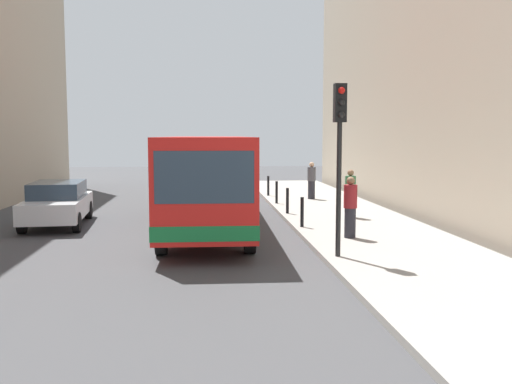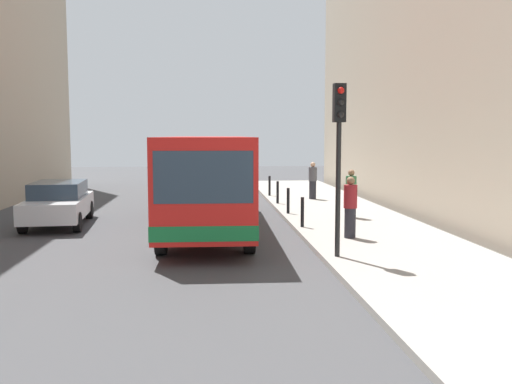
{
  "view_description": "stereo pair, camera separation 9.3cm",
  "coord_description": "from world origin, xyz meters",
  "px_view_note": "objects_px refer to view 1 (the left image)",
  "views": [
    {
      "loc": [
        0.36,
        -16.0,
        3.04
      ],
      "look_at": [
        1.86,
        0.26,
        1.4
      ],
      "focal_mm": 39.62,
      "sensor_mm": 36.0,
      "label": 1
    },
    {
      "loc": [
        0.45,
        -16.01,
        3.04
      ],
      "look_at": [
        1.86,
        0.26,
        1.4
      ],
      "focal_mm": 39.62,
      "sensor_mm": 36.0,
      "label": 2
    }
  ],
  "objects_px": {
    "traffic_light": "(340,137)",
    "bollard_farthest": "(268,186)",
    "pedestrian_mid_sidewalk": "(350,193)",
    "bollard_far": "(277,192)",
    "pedestrian_far_sidewalk": "(312,181)",
    "bollard_mid": "(287,201)",
    "bollard_near": "(302,212)",
    "car_beside_bus": "(58,203)",
    "pedestrian_near_signal": "(350,207)",
    "bus": "(207,176)"
  },
  "relations": [
    {
      "from": "bus",
      "to": "pedestrian_mid_sidewalk",
      "type": "bearing_deg",
      "value": -166.65
    },
    {
      "from": "traffic_light",
      "to": "bollard_farthest",
      "type": "relative_size",
      "value": 4.32
    },
    {
      "from": "car_beside_bus",
      "to": "traffic_light",
      "type": "relative_size",
      "value": 1.1
    },
    {
      "from": "bollard_mid",
      "to": "bollard_far",
      "type": "height_order",
      "value": "same"
    },
    {
      "from": "pedestrian_mid_sidewalk",
      "to": "pedestrian_far_sidewalk",
      "type": "bearing_deg",
      "value": -20.98
    },
    {
      "from": "bollard_far",
      "to": "pedestrian_mid_sidewalk",
      "type": "height_order",
      "value": "pedestrian_mid_sidewalk"
    },
    {
      "from": "pedestrian_far_sidewalk",
      "to": "bus",
      "type": "bearing_deg",
      "value": 145.54
    },
    {
      "from": "bollard_mid",
      "to": "bollard_far",
      "type": "xyz_separation_m",
      "value": [
        0.0,
        3.15,
        0.0
      ]
    },
    {
      "from": "bollard_far",
      "to": "pedestrian_mid_sidewalk",
      "type": "xyz_separation_m",
      "value": [
        2.07,
        -4.35,
        0.37
      ]
    },
    {
      "from": "pedestrian_mid_sidewalk",
      "to": "traffic_light",
      "type": "bearing_deg",
      "value": 139.36
    },
    {
      "from": "traffic_light",
      "to": "pedestrian_near_signal",
      "type": "relative_size",
      "value": 2.35
    },
    {
      "from": "bollard_mid",
      "to": "traffic_light",
      "type": "bearing_deg",
      "value": -89.24
    },
    {
      "from": "bus",
      "to": "bollard_mid",
      "type": "height_order",
      "value": "bus"
    },
    {
      "from": "bus",
      "to": "bollard_far",
      "type": "bearing_deg",
      "value": -117.73
    },
    {
      "from": "bus",
      "to": "pedestrian_mid_sidewalk",
      "type": "distance_m",
      "value": 5.23
    },
    {
      "from": "bollard_mid",
      "to": "pedestrian_mid_sidewalk",
      "type": "bearing_deg",
      "value": -30.12
    },
    {
      "from": "car_beside_bus",
      "to": "bollard_far",
      "type": "xyz_separation_m",
      "value": [
        8.03,
        4.34,
        -0.16
      ]
    },
    {
      "from": "traffic_light",
      "to": "bollard_far",
      "type": "bearing_deg",
      "value": 90.53
    },
    {
      "from": "bollard_farthest",
      "to": "pedestrian_far_sidewalk",
      "type": "xyz_separation_m",
      "value": [
        1.81,
        -1.61,
        0.37
      ]
    },
    {
      "from": "bus",
      "to": "pedestrian_far_sidewalk",
      "type": "height_order",
      "value": "bus"
    },
    {
      "from": "pedestrian_near_signal",
      "to": "pedestrian_far_sidewalk",
      "type": "distance_m",
      "value": 9.88
    },
    {
      "from": "traffic_light",
      "to": "bollard_farthest",
      "type": "xyz_separation_m",
      "value": [
        -0.1,
        13.89,
        -2.38
      ]
    },
    {
      "from": "bollard_near",
      "to": "pedestrian_mid_sidewalk",
      "type": "xyz_separation_m",
      "value": [
        2.07,
        1.95,
        0.37
      ]
    },
    {
      "from": "bollard_mid",
      "to": "pedestrian_far_sidewalk",
      "type": "xyz_separation_m",
      "value": [
        1.81,
        4.69,
        0.37
      ]
    },
    {
      "from": "bollard_farthest",
      "to": "pedestrian_far_sidewalk",
      "type": "bearing_deg",
      "value": -41.76
    },
    {
      "from": "bus",
      "to": "bollard_near",
      "type": "distance_m",
      "value": 3.29
    },
    {
      "from": "traffic_light",
      "to": "pedestrian_mid_sidewalk",
      "type": "height_order",
      "value": "traffic_light"
    },
    {
      "from": "traffic_light",
      "to": "bollard_near",
      "type": "xyz_separation_m",
      "value": [
        -0.1,
        4.43,
        -2.38
      ]
    },
    {
      "from": "pedestrian_far_sidewalk",
      "to": "car_beside_bus",
      "type": "bearing_deg",
      "value": 120.81
    },
    {
      "from": "bollard_near",
      "to": "pedestrian_near_signal",
      "type": "distance_m",
      "value": 2.29
    },
    {
      "from": "bus",
      "to": "car_beside_bus",
      "type": "height_order",
      "value": "bus"
    },
    {
      "from": "bollard_farthest",
      "to": "bollard_far",
      "type": "bearing_deg",
      "value": -90.0
    },
    {
      "from": "pedestrian_mid_sidewalk",
      "to": "bus",
      "type": "bearing_deg",
      "value": 78.89
    },
    {
      "from": "bollard_near",
      "to": "car_beside_bus",
      "type": "bearing_deg",
      "value": 166.27
    },
    {
      "from": "bollard_near",
      "to": "bollard_far",
      "type": "relative_size",
      "value": 1.0
    },
    {
      "from": "car_beside_bus",
      "to": "pedestrian_near_signal",
      "type": "height_order",
      "value": "pedestrian_near_signal"
    },
    {
      "from": "traffic_light",
      "to": "bollard_farthest",
      "type": "bearing_deg",
      "value": 90.41
    },
    {
      "from": "bollard_near",
      "to": "pedestrian_mid_sidewalk",
      "type": "distance_m",
      "value": 2.87
    },
    {
      "from": "traffic_light",
      "to": "bollard_near",
      "type": "bearing_deg",
      "value": 91.29
    },
    {
      "from": "bollard_far",
      "to": "pedestrian_far_sidewalk",
      "type": "distance_m",
      "value": 2.4
    },
    {
      "from": "bollard_near",
      "to": "bollard_mid",
      "type": "height_order",
      "value": "same"
    },
    {
      "from": "bollard_farthest",
      "to": "bus",
      "type": "bearing_deg",
      "value": -109.13
    },
    {
      "from": "bollard_farthest",
      "to": "bollard_mid",
      "type": "bearing_deg",
      "value": -90.0
    },
    {
      "from": "bollard_far",
      "to": "traffic_light",
      "type": "bearing_deg",
      "value": -89.47
    },
    {
      "from": "bollard_far",
      "to": "pedestrian_mid_sidewalk",
      "type": "bearing_deg",
      "value": -64.59
    },
    {
      "from": "bollard_mid",
      "to": "pedestrian_mid_sidewalk",
      "type": "xyz_separation_m",
      "value": [
        2.07,
        -1.2,
        0.37
      ]
    },
    {
      "from": "car_beside_bus",
      "to": "pedestrian_mid_sidewalk",
      "type": "xyz_separation_m",
      "value": [
        10.1,
        -0.01,
        0.21
      ]
    },
    {
      "from": "pedestrian_near_signal",
      "to": "bollard_farthest",
      "type": "bearing_deg",
      "value": 8.97
    },
    {
      "from": "bollard_farthest",
      "to": "pedestrian_mid_sidewalk",
      "type": "height_order",
      "value": "pedestrian_mid_sidewalk"
    },
    {
      "from": "bollard_near",
      "to": "pedestrian_far_sidewalk",
      "type": "xyz_separation_m",
      "value": [
        1.81,
        7.84,
        0.37
      ]
    }
  ]
}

